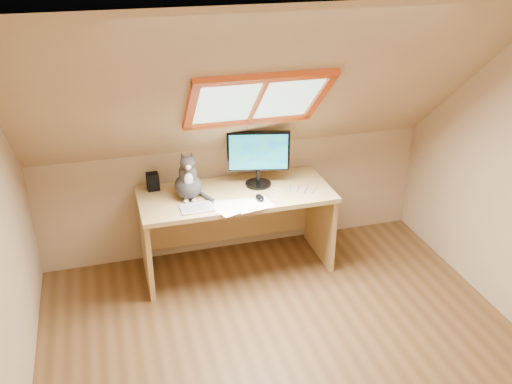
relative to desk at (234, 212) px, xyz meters
name	(u,v)px	position (x,y,z in m)	size (l,w,h in m)	color
ground	(299,371)	(0.09, -1.45, -0.51)	(3.50, 3.50, 0.00)	brown
room_shell	(313,189)	(0.09, -1.54, 0.92)	(3.52, 3.52, 2.41)	tan
desk	(234,212)	(0.00, 0.00, 0.00)	(1.61, 0.70, 0.74)	tan
monitor	(258,155)	(0.22, 0.01, 0.50)	(0.52, 0.22, 0.49)	black
cat	(188,181)	(-0.39, -0.05, 0.37)	(0.24, 0.29, 0.42)	#3C3835
desk_speaker	(153,181)	(-0.65, 0.18, 0.30)	(0.10, 0.10, 0.14)	black
graphics_tablet	(197,208)	(-0.37, -0.27, 0.23)	(0.26, 0.19, 0.01)	#B2B2B7
mouse	(260,198)	(0.16, -0.25, 0.24)	(0.06, 0.11, 0.04)	black
papers	(241,206)	(-0.02, -0.33, 0.23)	(0.35, 0.30, 0.01)	white
cables	(292,191)	(0.46, -0.19, 0.23)	(0.51, 0.26, 0.01)	silver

